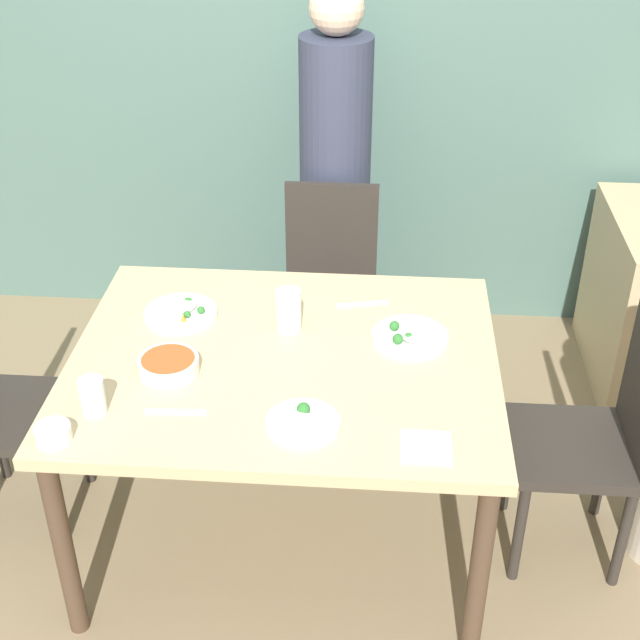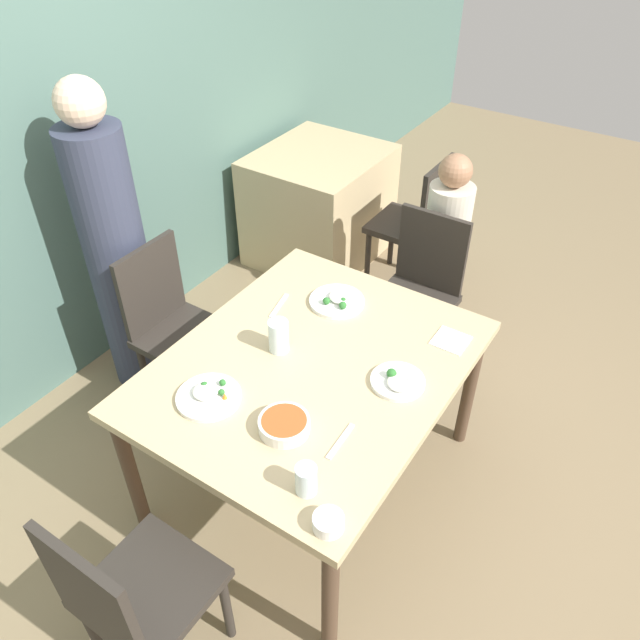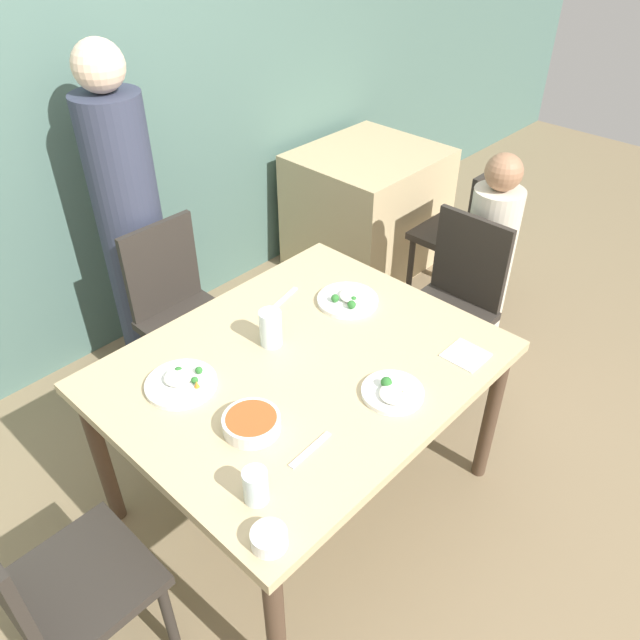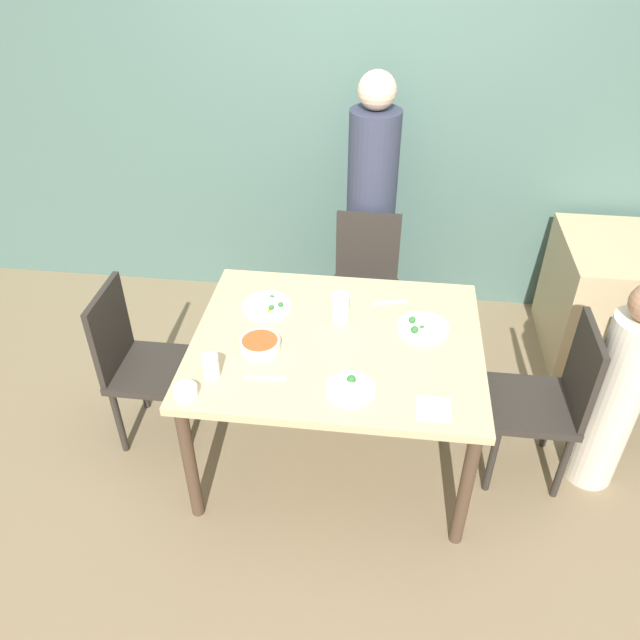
% 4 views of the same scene
% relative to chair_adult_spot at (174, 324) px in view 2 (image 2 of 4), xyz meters
% --- Properties ---
extents(ground_plane, '(10.00, 10.00, 0.00)m').
position_rel_chair_adult_spot_xyz_m(ground_plane, '(-0.09, -0.88, -0.49)').
color(ground_plane, '#847051').
extents(wall_back, '(10.00, 0.06, 2.70)m').
position_rel_chair_adult_spot_xyz_m(wall_back, '(-0.09, 0.66, 0.86)').
color(wall_back, '#4C6B60').
rests_on(wall_back, ground_plane).
extents(dining_table, '(1.34, 1.09, 0.74)m').
position_rel_chair_adult_spot_xyz_m(dining_table, '(-0.09, -0.88, 0.18)').
color(dining_table, tan).
rests_on(dining_table, ground_plane).
extents(chair_adult_spot, '(0.40, 0.40, 0.90)m').
position_rel_chair_adult_spot_xyz_m(chair_adult_spot, '(0.00, 0.00, 0.00)').
color(chair_adult_spot, '#2D2823').
rests_on(chair_adult_spot, ground_plane).
extents(chair_child_spot, '(0.40, 0.40, 0.90)m').
position_rel_chair_adult_spot_xyz_m(chair_child_spot, '(0.92, -0.89, 0.00)').
color(chair_child_spot, '#2D2823').
rests_on(chair_child_spot, ground_plane).
extents(chair_empty_left, '(0.40, 0.40, 0.90)m').
position_rel_chair_adult_spot_xyz_m(chair_empty_left, '(-1.10, -0.86, 0.00)').
color(chair_empty_left, '#2D2823').
rests_on(chair_empty_left, ground_plane).
extents(person_adult, '(0.30, 0.30, 1.64)m').
position_rel_chair_adult_spot_xyz_m(person_adult, '(0.00, 0.32, 0.28)').
color(person_adult, '#33384C').
rests_on(person_adult, ground_plane).
extents(person_child, '(0.24, 0.24, 1.15)m').
position_rel_chair_adult_spot_xyz_m(person_child, '(1.21, -0.89, 0.05)').
color(person_child, beige).
rests_on(person_child, ground_plane).
extents(bowl_curry, '(0.19, 0.19, 0.05)m').
position_rel_chair_adult_spot_xyz_m(bowl_curry, '(-0.43, -1.00, 0.28)').
color(bowl_curry, silver).
rests_on(bowl_curry, dining_table).
extents(plate_rice_adult, '(0.21, 0.21, 0.06)m').
position_rel_chair_adult_spot_xyz_m(plate_rice_adult, '(0.00, -1.23, 0.27)').
color(plate_rice_adult, white).
rests_on(plate_rice_adult, dining_table).
extents(plate_rice_child, '(0.25, 0.25, 0.05)m').
position_rel_chair_adult_spot_xyz_m(plate_rice_child, '(-0.46, -0.67, 0.27)').
color(plate_rice_child, white).
rests_on(plate_rice_child, dining_table).
extents(plate_noodles, '(0.25, 0.25, 0.05)m').
position_rel_chair_adult_spot_xyz_m(plate_noodles, '(0.31, -0.76, 0.27)').
color(plate_noodles, white).
rests_on(plate_noodles, dining_table).
extents(bowl_rice_small, '(0.10, 0.10, 0.05)m').
position_rel_chair_adult_spot_xyz_m(bowl_rice_small, '(-0.67, -1.34, 0.28)').
color(bowl_rice_small, white).
rests_on(bowl_rice_small, dining_table).
extents(glass_water_tall, '(0.07, 0.07, 0.11)m').
position_rel_chair_adult_spot_xyz_m(glass_water_tall, '(-0.60, -1.21, 0.31)').
color(glass_water_tall, silver).
rests_on(glass_water_tall, dining_table).
extents(glass_water_short, '(0.08, 0.08, 0.14)m').
position_rel_chair_adult_spot_xyz_m(glass_water_short, '(-0.09, -0.72, 0.32)').
color(glass_water_short, silver).
rests_on(glass_water_short, dining_table).
extents(napkin_folded, '(0.14, 0.14, 0.01)m').
position_rel_chair_adult_spot_xyz_m(napkin_folded, '(0.35, -1.30, 0.25)').
color(napkin_folded, white).
rests_on(napkin_folded, dining_table).
extents(fork_steel, '(0.18, 0.06, 0.01)m').
position_rel_chair_adult_spot_xyz_m(fork_steel, '(0.15, -0.55, 0.25)').
color(fork_steel, silver).
rests_on(fork_steel, dining_table).
extents(spoon_steel, '(0.18, 0.03, 0.01)m').
position_rel_chair_adult_spot_xyz_m(spoon_steel, '(-0.36, -1.19, 0.25)').
color(spoon_steel, silver).
rests_on(spoon_steel, dining_table).
extents(background_table, '(0.85, 0.76, 0.75)m').
position_rel_chair_adult_spot_xyz_m(background_table, '(1.57, 0.17, -0.11)').
color(background_table, tan).
rests_on(background_table, ground_plane).
extents(chair_background, '(0.40, 0.40, 0.90)m').
position_rel_chair_adult_spot_xyz_m(chair_background, '(1.57, -0.55, 0.00)').
color(chair_background, '#2D2823').
rests_on(chair_background, ground_plane).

